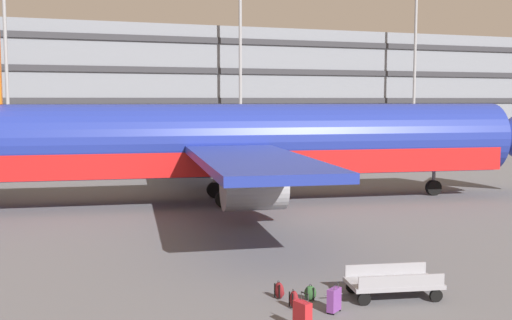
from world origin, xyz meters
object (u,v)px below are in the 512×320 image
object	(u,v)px
suitcase_red	(302,315)
backpack_scuffed	(294,300)
airliner	(233,144)
backpack_upright	(310,293)
baggage_cart	(393,283)
suitcase_small	(334,300)
backpack_teal	(279,291)

from	to	relation	value
suitcase_red	backpack_scuffed	size ratio (longest dim) A/B	1.77
airliner	suitcase_red	size ratio (longest dim) A/B	39.06
airliner	backpack_upright	xyz separation A→B (m)	(-2.91, -16.77, -3.00)
airliner	baggage_cart	bearing A→B (deg)	-91.89
airliner	suitcase_red	world-z (taller)	airliner
backpack_upright	baggage_cart	size ratio (longest dim) A/B	0.14
baggage_cart	backpack_upright	bearing A→B (deg)	167.41
suitcase_red	backpack_upright	size ratio (longest dim) A/B	1.96
suitcase_small	airliner	bearing A→B (deg)	81.33
suitcase_red	baggage_cart	world-z (taller)	suitcase_red
airliner	baggage_cart	world-z (taller)	airliner
suitcase_small	baggage_cart	xyz separation A→B (m)	(2.16, 0.60, 0.07)
backpack_teal	backpack_upright	size ratio (longest dim) A/B	1.10
airliner	backpack_upright	bearing A→B (deg)	-99.85
backpack_upright	suitcase_red	bearing A→B (deg)	-118.87
suitcase_red	backpack_teal	xyz separation A→B (m)	(0.37, 2.48, -0.16)
suitcase_red	suitcase_small	size ratio (longest dim) A/B	1.17
suitcase_red	suitcase_small	distance (m)	1.61
suitcase_small	backpack_upright	bearing A→B (deg)	99.15
suitcase_red	backpack_teal	distance (m)	2.52
backpack_teal	baggage_cart	size ratio (longest dim) A/B	0.16
airliner	backpack_teal	distance (m)	17.00
backpack_teal	baggage_cart	distance (m)	3.25
suitcase_small	backpack_upright	size ratio (longest dim) A/B	1.68
airliner	suitcase_red	distance (m)	19.45
backpack_teal	backpack_upright	bearing A→B (deg)	-29.58
backpack_scuffed	backpack_upright	distance (m)	0.81
backpack_teal	backpack_upright	xyz separation A→B (m)	(0.76, -0.43, -0.02)
suitcase_red	baggage_cart	xyz separation A→B (m)	(3.47, 1.53, 0.03)
airliner	baggage_cart	size ratio (longest dim) A/B	10.96
backpack_teal	backpack_scuffed	bearing A→B (deg)	-84.19
airliner	suitcase_red	xyz separation A→B (m)	(-4.04, -18.82, -2.82)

